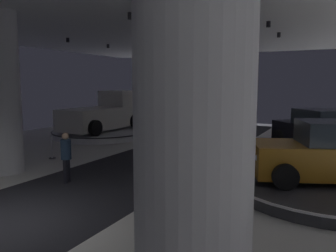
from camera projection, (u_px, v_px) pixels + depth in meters
column_right at (194, 112)px, 3.99m from camera, size 1.45×1.45×5.50m
column_left at (2, 94)px, 11.44m from camera, size 1.21×1.21×5.50m
display_platform_far_left at (101, 133)px, 19.80m from camera, size 5.68×5.68×0.36m
pickup_truck_far_left at (105, 114)px, 19.94m from camera, size 2.76×5.36×2.30m
display_platform_deep_left at (151, 122)px, 25.88m from camera, size 5.32×5.32×0.33m
display_car_deep_left at (150, 110)px, 25.74m from camera, size 2.96×4.50×1.71m
display_platform_mid_right at (327, 186)px, 9.58m from camera, size 5.72×5.72×0.34m
display_car_mid_right at (330, 154)px, 9.46m from camera, size 4.57×3.38×1.71m
display_platform_far_right at (316, 152)px, 14.26m from camera, size 4.99×4.99×0.32m
display_car_far_right at (318, 131)px, 14.12m from camera, size 4.13×4.34×1.71m
visitor_walking_near at (224, 130)px, 15.96m from camera, size 0.32×0.32×1.59m
visitor_walking_far at (66, 154)px, 10.41m from camera, size 0.32×0.32×1.59m
stanchion_a at (52, 150)px, 13.84m from camera, size 0.28×0.28×1.01m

